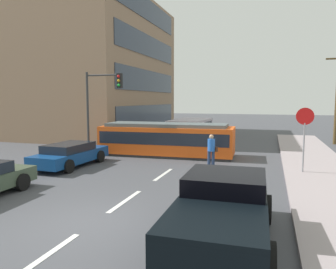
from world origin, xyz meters
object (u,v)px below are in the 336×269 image
(streetcar_tram, at_px, (167,139))
(city_bus, at_px, (190,129))
(pedestrian_crossing, at_px, (211,149))
(traffic_light_mast, at_px, (101,98))
(pickup_truck_parked, at_px, (223,209))
(parked_sedan_mid, at_px, (70,154))
(stop_sign, at_px, (305,126))

(streetcar_tram, bearing_deg, city_bus, 91.28)
(pedestrian_crossing, bearing_deg, streetcar_tram, 139.18)
(streetcar_tram, height_order, city_bus, streetcar_tram)
(streetcar_tram, xyz_separation_m, traffic_light_mast, (-3.63, -1.42, 2.46))
(streetcar_tram, height_order, pickup_truck_parked, streetcar_tram)
(parked_sedan_mid, relative_size, traffic_light_mast, 0.91)
(stop_sign, bearing_deg, streetcar_tram, 158.29)
(streetcar_tram, distance_m, pickup_truck_parked, 11.98)
(pickup_truck_parked, distance_m, traffic_light_mast, 13.06)
(streetcar_tram, bearing_deg, traffic_light_mast, -158.61)
(pedestrian_crossing, bearing_deg, city_bus, 109.67)
(streetcar_tram, bearing_deg, pickup_truck_parked, -65.67)
(traffic_light_mast, bearing_deg, pickup_truck_parked, -47.93)
(pedestrian_crossing, relative_size, traffic_light_mast, 0.33)
(streetcar_tram, distance_m, parked_sedan_mid, 5.85)
(parked_sedan_mid, bearing_deg, stop_sign, 8.27)
(stop_sign, height_order, traffic_light_mast, traffic_light_mast)
(pickup_truck_parked, height_order, traffic_light_mast, traffic_light_mast)
(pickup_truck_parked, xyz_separation_m, parked_sedan_mid, (-8.59, 6.36, -0.17))
(parked_sedan_mid, distance_m, stop_sign, 11.28)
(parked_sedan_mid, xyz_separation_m, stop_sign, (11.05, 1.61, 1.57))
(streetcar_tram, height_order, traffic_light_mast, traffic_light_mast)
(streetcar_tram, relative_size, pickup_truck_parked, 1.60)
(city_bus, distance_m, pedestrian_crossing, 9.99)
(pedestrian_crossing, bearing_deg, stop_sign, -2.30)
(city_bus, bearing_deg, stop_sign, -51.76)
(pedestrian_crossing, distance_m, pickup_truck_parked, 8.32)
(city_bus, bearing_deg, pickup_truck_parked, -73.84)
(streetcar_tram, distance_m, pedestrian_crossing, 4.25)
(city_bus, distance_m, pickup_truck_parked, 18.26)
(city_bus, height_order, parked_sedan_mid, city_bus)
(streetcar_tram, xyz_separation_m, pedestrian_crossing, (3.21, -2.78, -0.07))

